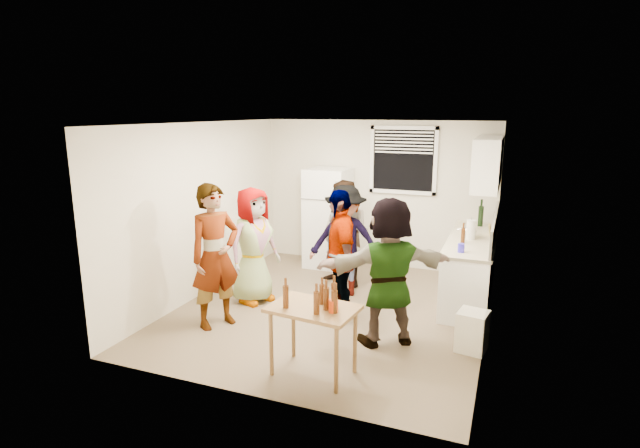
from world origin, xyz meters
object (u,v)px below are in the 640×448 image
at_px(guest_orange, 386,342).
at_px(kettle, 469,237).
at_px(blue_cup, 461,252).
at_px(guest_back_left, 345,285).
at_px(red_cup, 333,312).
at_px(guest_grey, 255,300).
at_px(guest_stripe, 219,324).
at_px(beer_bottle_table, 322,304).
at_px(refrigerator, 328,218).
at_px(wine_bottle, 480,226).
at_px(guest_back_right, 344,293).
at_px(guest_black, 339,317).
at_px(beer_bottle_counter, 463,243).
at_px(trash_bin, 472,330).
at_px(serving_table, 313,373).

bearing_deg(guest_orange, kettle, -144.15).
height_order(blue_cup, guest_back_left, blue_cup).
xyz_separation_m(red_cup, guest_grey, (-1.77, 1.63, -0.74)).
bearing_deg(guest_stripe, beer_bottle_table, -81.61).
relative_size(refrigerator, blue_cup, 14.86).
relative_size(wine_bottle, guest_back_right, 0.19).
bearing_deg(kettle, guest_black, -121.63).
relative_size(wine_bottle, red_cup, 2.52).
bearing_deg(refrigerator, wine_bottle, 1.28).
height_order(guest_black, guest_orange, guest_orange).
bearing_deg(beer_bottle_counter, refrigerator, 155.19).
relative_size(beer_bottle_table, guest_black, 0.12).
distance_m(kettle, beer_bottle_table, 2.97).
xyz_separation_m(blue_cup, red_cup, (-0.99, -2.03, -0.16)).
bearing_deg(guest_grey, guest_stripe, -160.17).
bearing_deg(trash_bin, wine_bottle, 92.96).
distance_m(guest_grey, guest_stripe, 0.89).
bearing_deg(kettle, guest_grey, -140.55).
bearing_deg(serving_table, wine_bottle, 69.34).
xyz_separation_m(guest_stripe, guest_black, (1.36, 0.76, 0.00)).
bearing_deg(trash_bin, guest_black, 169.20).
bearing_deg(guest_stripe, serving_table, -85.52).
height_order(beer_bottle_counter, beer_bottle_table, beer_bottle_counter).
bearing_deg(guest_black, beer_bottle_table, -19.67).
relative_size(wine_bottle, guest_back_left, 0.19).
height_order(kettle, wine_bottle, wine_bottle).
distance_m(refrigerator, guest_black, 2.44).
relative_size(trash_bin, serving_table, 0.53).
relative_size(refrigerator, guest_stripe, 0.94).
xyz_separation_m(guest_grey, guest_stripe, (-0.04, -0.89, 0.00)).
xyz_separation_m(refrigerator, beer_bottle_counter, (2.35, -1.09, 0.05)).
height_order(wine_bottle, guest_orange, wine_bottle).
bearing_deg(guest_back_left, guest_stripe, -101.59).
bearing_deg(guest_stripe, blue_cup, -37.45).
bearing_deg(guest_orange, guest_black, -64.71).
distance_m(kettle, guest_back_left, 2.01).
height_order(guest_back_left, guest_back_right, guest_back_left).
height_order(beer_bottle_counter, guest_back_right, beer_bottle_counter).
xyz_separation_m(refrigerator, serving_table, (1.15, -3.53, -0.85)).
bearing_deg(beer_bottle_counter, guest_stripe, -147.66).
bearing_deg(guest_orange, beer_bottle_counter, -147.37).
distance_m(wine_bottle, guest_orange, 2.88).
distance_m(trash_bin, guest_back_right, 2.26).
height_order(beer_bottle_counter, guest_black, beer_bottle_counter).
relative_size(kettle, guest_back_left, 0.15).
bearing_deg(guest_black, serving_table, -22.53).
distance_m(beer_bottle_table, guest_back_left, 2.73).
bearing_deg(guest_back_left, serving_table, -62.49).
xyz_separation_m(blue_cup, guest_black, (-1.45, -0.53, -0.90)).
distance_m(refrigerator, serving_table, 3.81).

